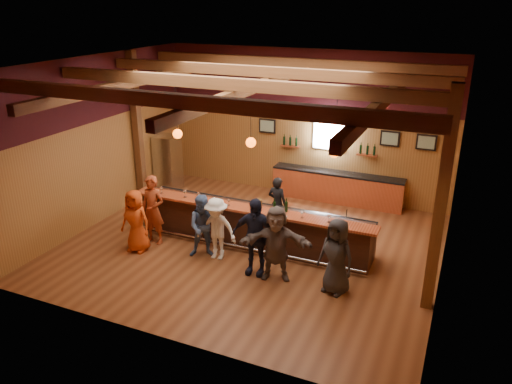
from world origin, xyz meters
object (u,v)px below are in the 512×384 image
at_px(back_bar_cabinet, 337,187).
at_px(customer_dark, 336,256).
at_px(customer_navy, 255,236).
at_px(stainless_fridge, 168,163).
at_px(customer_brown, 276,243).
at_px(customer_redvest, 153,210).
at_px(bar_counter, 254,225).
at_px(customer_orange, 136,221).
at_px(bottle_a, 274,206).
at_px(ice_bucket, 258,204).
at_px(customer_denim, 204,226).
at_px(customer_white, 217,229).
at_px(bartender, 277,204).

distance_m(back_bar_cabinet, customer_dark, 5.10).
height_order(back_bar_cabinet, customer_navy, customer_navy).
height_order(stainless_fridge, customer_brown, stainless_fridge).
xyz_separation_m(customer_redvest, customer_navy, (2.96, -0.39, 0.02)).
bearing_deg(bar_counter, customer_orange, -149.32).
relative_size(customer_dark, bottle_a, 5.40).
height_order(customer_dark, ice_bucket, customer_dark).
bearing_deg(customer_dark, customer_redvest, -167.45).
relative_size(back_bar_cabinet, customer_orange, 2.53).
height_order(customer_denim, ice_bucket, customer_denim).
height_order(back_bar_cabinet, customer_brown, customer_brown).
xyz_separation_m(customer_orange, customer_navy, (3.10, 0.16, 0.12)).
height_order(customer_white, customer_dark, customer_dark).
bearing_deg(customer_navy, customer_denim, 165.13).
distance_m(back_bar_cabinet, customer_brown, 4.94).
height_order(customer_orange, customer_redvest, customer_redvest).
relative_size(customer_orange, customer_navy, 0.87).
xyz_separation_m(back_bar_cabinet, ice_bucket, (-0.98, -3.80, 0.74)).
bearing_deg(bar_counter, back_bar_cabinet, 71.66).
bearing_deg(customer_redvest, customer_denim, -4.40).
xyz_separation_m(customer_orange, ice_bucket, (2.70, 1.25, 0.43)).
bearing_deg(customer_navy, bartender, 94.30).
height_order(customer_redvest, customer_dark, customer_redvest).
distance_m(customer_redvest, ice_bucket, 2.68).
xyz_separation_m(customer_orange, customer_white, (1.99, 0.43, -0.02)).
height_order(customer_orange, ice_bucket, customer_orange).
height_order(stainless_fridge, bottle_a, stainless_fridge).
xyz_separation_m(stainless_fridge, ice_bucket, (4.32, -2.68, 0.32)).
bearing_deg(customer_navy, ice_bucket, 105.16).
relative_size(customer_white, bartender, 1.03).
height_order(customer_redvest, customer_navy, customer_navy).
bearing_deg(customer_white, customer_redvest, 173.83).
xyz_separation_m(customer_orange, customer_brown, (3.61, 0.13, 0.07)).
xyz_separation_m(stainless_fridge, customer_denim, (3.28, -3.52, -0.12)).
bearing_deg(customer_white, bartender, 67.89).
relative_size(customer_redvest, customer_dark, 1.07).
xyz_separation_m(back_bar_cabinet, customer_orange, (-3.68, -5.05, 0.31)).
distance_m(stainless_fridge, customer_orange, 4.25).
bearing_deg(customer_white, back_bar_cabinet, 67.25).
bearing_deg(bartender, customer_white, 78.65).
distance_m(customer_denim, customer_brown, 1.97).
height_order(customer_orange, customer_dark, customer_dark).
xyz_separation_m(customer_redvest, customer_brown, (3.48, -0.41, -0.03)).
height_order(stainless_fridge, customer_denim, stainless_fridge).
bearing_deg(back_bar_cabinet, customer_orange, -126.08).
distance_m(customer_orange, bottle_a, 3.40).
bearing_deg(customer_navy, customer_white, 161.34).
bearing_deg(customer_redvest, bottle_a, 13.56).
relative_size(customer_navy, customer_brown, 1.06).
bearing_deg(ice_bucket, bartender, 88.96).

